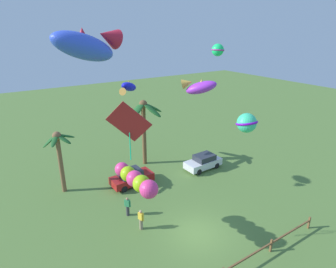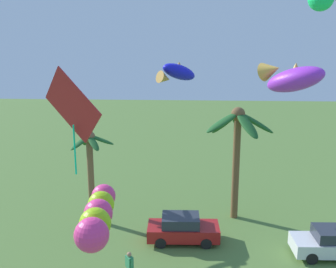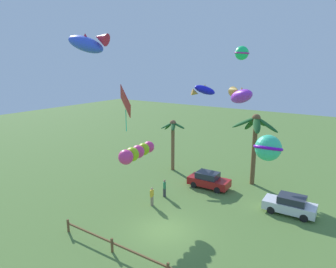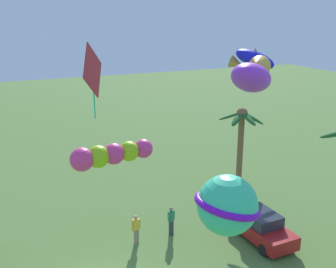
# 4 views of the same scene
# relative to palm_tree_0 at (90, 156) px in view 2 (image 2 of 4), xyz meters

# --- Properties ---
(palm_tree_0) EXTENTS (2.75, 2.64, 5.66)m
(palm_tree_0) POSITION_rel_palm_tree_0_xyz_m (0.00, 0.00, 0.00)
(palm_tree_0) COLOR brown
(palm_tree_0) RESTS_ON ground
(palm_tree_1) EXTENTS (4.29, 4.42, 6.98)m
(palm_tree_1) POSITION_rel_palm_tree_0_xyz_m (8.69, 0.96, 1.20)
(palm_tree_1) COLOR brown
(palm_tree_1) RESTS_ON ground
(parked_car_0) EXTENTS (3.95, 1.83, 1.51)m
(parked_car_0) POSITION_rel_palm_tree_0_xyz_m (5.53, -2.27, -3.36)
(parked_car_0) COLOR #A51919
(parked_car_0) RESTS_ON ground
(parked_car_1) EXTENTS (3.95, 1.84, 1.51)m
(parked_car_1) POSITION_rel_palm_tree_0_xyz_m (13.18, -3.39, -3.36)
(parked_car_1) COLOR silver
(parked_car_1) RESTS_ON ground
(spectator_0) EXTENTS (0.41, 0.45, 1.59)m
(spectator_0) POSITION_rel_palm_tree_0_xyz_m (3.20, -6.31, -3.30)
(spectator_0) COLOR #38383D
(spectator_0) RESTS_ON ground
(kite_diamond_0) EXTENTS (2.22, 1.43, 3.58)m
(kite_diamond_0) POSITION_rel_palm_tree_0_xyz_m (2.06, -9.81, 4.64)
(kite_diamond_0) COLOR red
(kite_tube_1) EXTENTS (1.34, 4.24, 1.14)m
(kite_tube_1) POSITION_rel_palm_tree_0_xyz_m (2.59, -9.31, 0.64)
(kite_tube_1) COLOR #F13788
(kite_fish_3) EXTENTS (2.74, 2.77, 1.57)m
(kite_fish_3) POSITION_rel_palm_tree_0_xyz_m (9.77, -6.41, 5.29)
(kite_fish_3) COLOR #A431DC
(kite_fish_5) EXTENTS (2.19, 1.97, 1.23)m
(kite_fish_5) POSITION_rel_palm_tree_0_xyz_m (5.21, -3.20, 5.20)
(kite_fish_5) COLOR #1518D5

